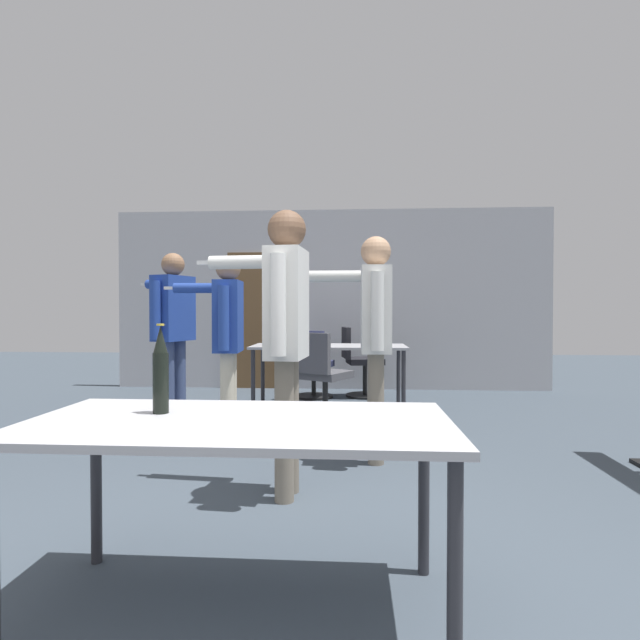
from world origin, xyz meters
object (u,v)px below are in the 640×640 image
object	(u,v)px
person_center_tall	(172,320)
beer_bottle	(161,371)
person_near_casual	(227,329)
person_right_polo	(285,321)
person_far_watching	(374,324)
office_chair_side_rolled	(321,379)
office_chair_far_right	(312,367)
office_chair_near_pushed	(359,364)

from	to	relation	value
person_center_tall	beer_bottle	size ratio (longest dim) A/B	4.84
person_near_casual	beer_bottle	world-z (taller)	person_near_casual
person_right_polo	beer_bottle	size ratio (longest dim) A/B	4.92
person_far_watching	beer_bottle	size ratio (longest dim) A/B	4.78
person_right_polo	office_chair_side_rolled	size ratio (longest dim) A/B	1.91
person_far_watching	office_chair_side_rolled	size ratio (longest dim) A/B	1.86
office_chair_side_rolled	beer_bottle	bearing A→B (deg)	-67.59
office_chair_far_right	beer_bottle	bearing A→B (deg)	-79.57
person_right_polo	office_chair_near_pushed	xyz separation A→B (m)	(0.52, 3.68, -0.66)
person_right_polo	office_chair_near_pushed	distance (m)	3.78
office_chair_near_pushed	person_far_watching	bearing A→B (deg)	-8.43
person_center_tall	office_chair_near_pushed	xyz separation A→B (m)	(1.98, 1.70, -0.62)
office_chair_near_pushed	beer_bottle	world-z (taller)	beer_bottle
person_right_polo	person_center_tall	world-z (taller)	person_right_polo
person_near_casual	office_chair_far_right	xyz separation A→B (m)	(0.58, 2.24, -0.59)
person_near_casual	office_chair_side_rolled	xyz separation A→B (m)	(0.79, 0.90, -0.57)
person_near_casual	office_chair_side_rolled	bearing A→B (deg)	-46.14
office_chair_side_rolled	beer_bottle	size ratio (longest dim) A/B	2.58
office_chair_side_rolled	office_chair_near_pushed	xyz separation A→B (m)	(0.43, 1.51, 0.00)
person_near_casual	office_chair_near_pushed	xyz separation A→B (m)	(1.22, 2.41, -0.56)
office_chair_side_rolled	beer_bottle	xyz separation A→B (m)	(-0.45, -3.29, 0.48)
office_chair_side_rolled	office_chair_near_pushed	distance (m)	1.57
office_chair_side_rolled	beer_bottle	distance (m)	3.36
person_far_watching	person_near_casual	distance (m)	1.37
office_chair_far_right	office_chair_near_pushed	bearing A→B (deg)	28.28
office_chair_near_pushed	office_chair_far_right	bearing A→B (deg)	-84.99
person_right_polo	person_near_casual	xyz separation A→B (m)	(-0.69, 1.27, -0.10)
person_right_polo	beer_bottle	xyz separation A→B (m)	(-0.36, -1.12, -0.18)
office_chair_near_pushed	beer_bottle	size ratio (longest dim) A/B	2.59
office_chair_side_rolled	office_chair_far_right	size ratio (longest dim) A/B	1.04
office_chair_far_right	beer_bottle	distance (m)	4.67
person_right_polo	person_near_casual	size ratio (longest dim) A/B	1.08
person_right_polo	person_near_casual	world-z (taller)	person_right_polo
office_chair_far_right	person_far_watching	bearing A→B (deg)	-62.02
office_chair_far_right	beer_bottle	xyz separation A→B (m)	(-0.24, -4.63, 0.51)
person_right_polo	person_near_casual	distance (m)	1.45
person_far_watching	person_center_tall	world-z (taller)	person_center_tall
person_near_casual	beer_bottle	distance (m)	2.42
beer_bottle	person_far_watching	bearing A→B (deg)	63.61
office_chair_far_right	office_chair_near_pushed	size ratio (longest dim) A/B	0.96
office_chair_near_pushed	person_near_casual	bearing A→B (deg)	-36.62
person_right_polo	person_center_tall	xyz separation A→B (m)	(-1.45, 1.98, -0.04)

